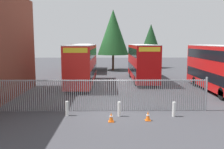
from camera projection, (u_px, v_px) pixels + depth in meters
The scene contains 13 objects.
ground_plane at pixel (112, 89), 24.71m from camera, with size 100.00×100.00×0.00m, color #3D3D42.
palisade_fence at pixel (102, 94), 16.62m from camera, with size 14.44×0.14×2.35m.
double_decker_bus_near_gate at pixel (219, 66), 22.95m from camera, with size 2.54×10.81×4.42m.
double_decker_bus_behind_fence_left at pixel (142, 61), 29.55m from camera, with size 2.54×10.81×4.42m.
double_decker_bus_behind_fence_right at pixel (82, 63), 26.63m from camera, with size 2.54×10.81×4.42m.
double_decker_bus_far_back at pixel (84, 56), 39.78m from camera, with size 2.54×10.81×4.42m.
bollard_near_left at pixel (67, 108), 15.63m from camera, with size 0.20×0.20×0.95m, color silver.
bollard_center_front at pixel (119, 109), 15.48m from camera, with size 0.20×0.20×0.95m, color silver.
bollard_near_right at pixel (174, 109), 15.45m from camera, with size 0.20×0.20×0.95m, color silver.
traffic_cone_by_gate at pixel (111, 117), 14.43m from camera, with size 0.34×0.34×0.59m.
traffic_cone_mid_forecourt at pixel (148, 116), 14.66m from camera, with size 0.34×0.34×0.59m.
tree_tall_back at pixel (151, 39), 44.31m from camera, with size 3.79×3.79×7.96m.
tree_short_side at pixel (113, 32), 40.30m from camera, with size 5.18×5.18×10.03m.
Camera 1 is at (-0.25, -16.30, 4.71)m, focal length 39.03 mm.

